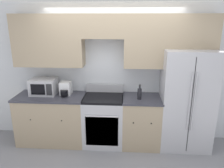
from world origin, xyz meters
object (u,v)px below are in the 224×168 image
at_px(oven_range, 104,120).
at_px(refrigerator, 186,100).
at_px(bottle, 139,93).
at_px(microwave, 44,86).

distance_m(oven_range, refrigerator, 1.56).
relative_size(refrigerator, bottle, 6.75).
height_order(microwave, bottle, microwave).
xyz_separation_m(oven_range, refrigerator, (1.49, 0.04, 0.44)).
distance_m(oven_range, microwave, 1.29).
height_order(oven_range, microwave, microwave).
xyz_separation_m(oven_range, bottle, (0.65, -0.07, 0.57)).
bearing_deg(bottle, oven_range, 173.80).
bearing_deg(microwave, bottle, -5.01).
relative_size(microwave, bottle, 1.74).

